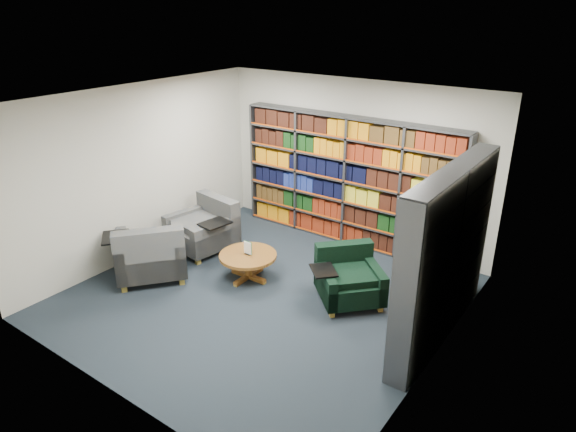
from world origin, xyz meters
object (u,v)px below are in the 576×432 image
Objects in this scene: chair_teal_front at (151,256)px; chair_green_right at (348,279)px; chair_teal_left at (206,229)px; coffee_table at (248,259)px.

chair_green_right is at bearing 24.28° from chair_teal_front.
chair_teal_left is 1.02× the size of chair_green_right.
chair_teal_left is at bearing 161.75° from coffee_table.
chair_green_right is 0.83× the size of chair_teal_front.
coffee_table is at bearing -18.25° from chair_teal_left.
coffee_table is at bearing -165.51° from chair_green_right.
chair_teal_left is at bearing 92.54° from chair_teal_front.
chair_green_right reaches higher than coffee_table.
chair_green_right is at bearing -0.63° from chair_teal_left.
chair_teal_front is at bearing -87.46° from chair_teal_left.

